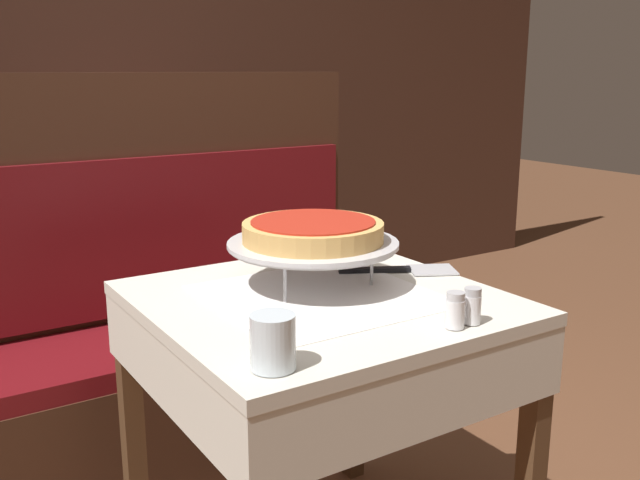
# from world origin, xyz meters

# --- Properties ---
(dining_table_front) EXTENTS (0.76, 0.76, 0.74)m
(dining_table_front) POSITION_xyz_m (0.00, 0.00, 0.63)
(dining_table_front) COLOR beige
(dining_table_front) RESTS_ON ground_plane
(dining_table_rear) EXTENTS (0.64, 0.64, 0.75)m
(dining_table_rear) POSITION_xyz_m (0.16, 1.59, 0.63)
(dining_table_rear) COLOR red
(dining_table_rear) RESTS_ON ground_plane
(booth_bench) EXTENTS (1.36, 0.46, 1.23)m
(booth_bench) POSITION_xyz_m (-0.01, 0.78, 0.35)
(booth_bench) COLOR #3D2316
(booth_bench) RESTS_ON ground_plane
(back_wall_panel) EXTENTS (6.00, 0.04, 2.40)m
(back_wall_panel) POSITION_xyz_m (0.00, 2.12, 1.20)
(back_wall_panel) COLOR #3D2319
(back_wall_panel) RESTS_ON ground_plane
(pizza_pan_stand) EXTENTS (0.40, 0.40, 0.11)m
(pizza_pan_stand) POSITION_xyz_m (0.03, 0.07, 0.84)
(pizza_pan_stand) COLOR #ADADB2
(pizza_pan_stand) RESTS_ON dining_table_front
(deep_dish_pizza) EXTENTS (0.33, 0.33, 0.05)m
(deep_dish_pizza) POSITION_xyz_m (0.03, 0.07, 0.88)
(deep_dish_pizza) COLOR tan
(deep_dish_pizza) RESTS_ON pizza_pan_stand
(pizza_server) EXTENTS (0.29, 0.19, 0.01)m
(pizza_server) POSITION_xyz_m (0.28, 0.05, 0.75)
(pizza_server) COLOR #BCBCC1
(pizza_server) RESTS_ON dining_table_front
(water_glass_near) EXTENTS (0.08, 0.08, 0.10)m
(water_glass_near) POSITION_xyz_m (-0.29, -0.30, 0.79)
(water_glass_near) COLOR silver
(water_glass_near) RESTS_ON dining_table_front
(salt_shaker) EXTENTS (0.04, 0.04, 0.07)m
(salt_shaker) POSITION_xyz_m (0.11, -0.32, 0.78)
(salt_shaker) COLOR silver
(salt_shaker) RESTS_ON dining_table_front
(pepper_shaker) EXTENTS (0.04, 0.04, 0.07)m
(pepper_shaker) POSITION_xyz_m (0.16, -0.32, 0.78)
(pepper_shaker) COLOR silver
(pepper_shaker) RESTS_ON dining_table_front
(condiment_caddy) EXTENTS (0.12, 0.12, 0.15)m
(condiment_caddy) POSITION_xyz_m (0.18, 1.58, 0.79)
(condiment_caddy) COLOR black
(condiment_caddy) RESTS_ON dining_table_rear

